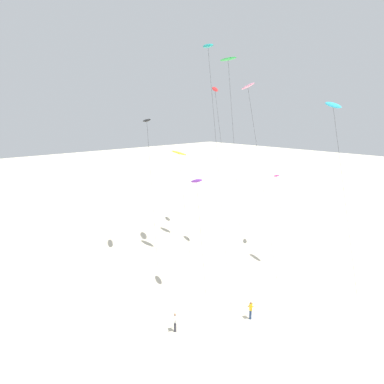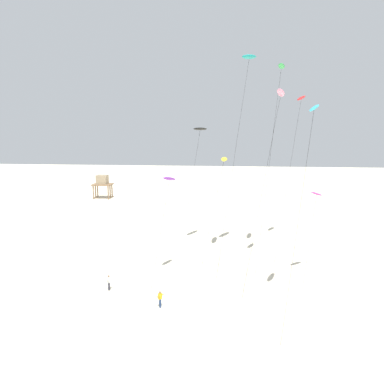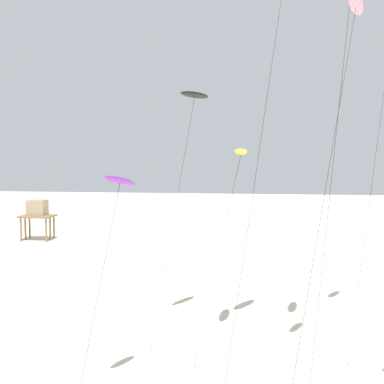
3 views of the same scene
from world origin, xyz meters
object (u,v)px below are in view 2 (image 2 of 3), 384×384
at_px(kite_red, 301,100).
at_px(kite_yellow, 224,160).
at_px(kite_pink, 280,95).
at_px(kite_flyer_nearest, 109,282).
at_px(kite_magenta, 316,195).
at_px(stilt_house, 102,182).
at_px(kite_black, 200,130).
at_px(kite_teal, 249,58).
at_px(kite_green, 281,68).
at_px(kite_cyan, 314,111).
at_px(kite_purple, 169,180).
at_px(kite_flyer_middle, 160,299).

bearing_deg(kite_red, kite_yellow, -159.90).
height_order(kite_pink, kite_flyer_nearest, kite_pink).
xyz_separation_m(kite_magenta, stilt_house, (-40.36, 43.43, -5.47)).
bearing_deg(kite_black, kite_teal, -33.00).
bearing_deg(kite_green, kite_flyer_nearest, -148.87).
height_order(kite_cyan, kite_purple, kite_cyan).
height_order(kite_green, kite_purple, kite_green).
bearing_deg(kite_red, kite_pink, -113.78).
relative_size(kite_black, stilt_house, 2.96).
relative_size(kite_purple, kite_flyer_nearest, 7.17).
relative_size(kite_pink, kite_flyer_nearest, 12.79).
xyz_separation_m(kite_pink, kite_purple, (-12.04, -3.77, -9.19)).
distance_m(kite_purple, kite_teal, 17.81).
distance_m(kite_green, kite_yellow, 13.14).
distance_m(kite_green, kite_flyer_middle, 29.84).
relative_size(kite_magenta, stilt_house, 1.75).
bearing_deg(kite_magenta, kite_cyan, -108.34).
height_order(kite_cyan, kite_yellow, kite_cyan).
xyz_separation_m(kite_green, stilt_house, (-36.72, 37.93, -19.84)).
relative_size(kite_teal, kite_black, 1.51).
bearing_deg(kite_black, kite_red, 7.81).
distance_m(kite_magenta, kite_green, 15.81).
bearing_deg(kite_cyan, kite_red, 82.06).
bearing_deg(kite_cyan, kite_green, 93.84).
distance_m(kite_purple, stilt_house, 51.92).
bearing_deg(kite_flyer_nearest, kite_red, 37.21).
xyz_separation_m(kite_cyan, stilt_house, (-37.64, 51.65, -14.16)).
relative_size(kite_teal, kite_flyer_middle, 15.49).
bearing_deg(kite_teal, kite_red, 38.11).
distance_m(kite_magenta, kite_teal, 18.08).
bearing_deg(kite_green, kite_yellow, 164.53).
relative_size(kite_cyan, kite_flyer_middle, 11.43).
height_order(kite_flyer_middle, stilt_house, stilt_house).
height_order(kite_purple, kite_yellow, kite_yellow).
relative_size(kite_cyan, kite_teal, 0.74).
height_order(kite_magenta, kite_teal, kite_teal).
bearing_deg(kite_black, kite_flyer_nearest, -119.58).
relative_size(kite_purple, kite_yellow, 0.90).
relative_size(kite_magenta, kite_yellow, 0.77).
relative_size(kite_red, kite_flyer_middle, 12.91).
height_order(kite_purple, kite_flyer_middle, kite_purple).
bearing_deg(kite_black, kite_magenta, -34.10).
bearing_deg(kite_cyan, kite_teal, 109.53).
height_order(kite_magenta, kite_green, kite_green).
distance_m(kite_magenta, kite_purple, 16.36).
bearing_deg(kite_flyer_middle, kite_magenta, 28.62).
xyz_separation_m(kite_green, kite_yellow, (-6.68, 1.85, -11.17)).
bearing_deg(kite_green, kite_purple, -149.28).
distance_m(kite_flyer_middle, stilt_house, 57.66).
height_order(kite_cyan, kite_flyer_nearest, kite_cyan).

